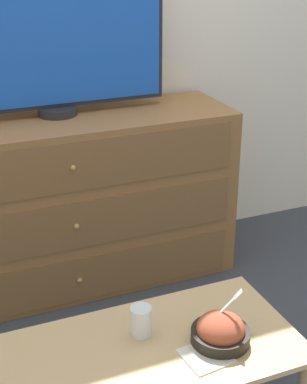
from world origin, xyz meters
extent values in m
plane|color=#383D47|center=(0.00, 0.00, 0.00)|extent=(12.00, 12.00, 0.00)
cube|color=white|center=(0.00, 0.03, 1.30)|extent=(12.00, 0.05, 2.60)
cube|color=olive|center=(-0.15, -0.26, 0.42)|extent=(1.65, 0.46, 0.84)
cube|color=brown|center=(-0.15, -0.50, 0.14)|extent=(1.52, 0.01, 0.22)
sphere|color=tan|center=(-0.15, -0.50, 0.14)|extent=(0.02, 0.02, 0.02)
cube|color=brown|center=(-0.15, -0.50, 0.42)|extent=(1.52, 0.01, 0.22)
sphere|color=tan|center=(-0.15, -0.50, 0.42)|extent=(0.02, 0.02, 0.02)
cube|color=brown|center=(-0.15, -0.50, 0.70)|extent=(1.52, 0.01, 0.22)
sphere|color=tan|center=(-0.15, -0.50, 0.70)|extent=(0.02, 0.02, 0.02)
cylinder|color=#232328|center=(-0.12, -0.18, 0.86)|extent=(0.18, 0.18, 0.04)
cube|color=#232328|center=(-0.12, -0.17, 1.18)|extent=(1.04, 0.04, 0.59)
cube|color=blue|center=(-0.12, -0.20, 1.18)|extent=(1.00, 0.01, 0.55)
cube|color=tan|center=(-0.14, -1.37, 0.39)|extent=(0.96, 0.52, 0.02)
cylinder|color=tan|center=(0.30, -1.14, 0.19)|extent=(0.04, 0.04, 0.38)
cylinder|color=black|center=(0.08, -1.42, 0.42)|extent=(0.19, 0.19, 0.04)
ellipsoid|color=#AD4C33|center=(0.08, -1.42, 0.45)|extent=(0.16, 0.16, 0.10)
cube|color=white|center=(0.09, -1.40, 0.50)|extent=(0.10, 0.06, 0.14)
cube|color=white|center=(0.13, -1.42, 0.57)|extent=(0.03, 0.03, 0.03)
cylinder|color=#9E6638|center=(-0.15, -1.28, 0.43)|extent=(0.06, 0.06, 0.06)
cylinder|color=white|center=(-0.15, -1.28, 0.45)|extent=(0.07, 0.07, 0.10)
cube|color=silver|center=(0.00, -1.47, 0.40)|extent=(0.16, 0.16, 0.00)
camera|label=1|loc=(-0.72, -2.77, 1.62)|focal=55.00mm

